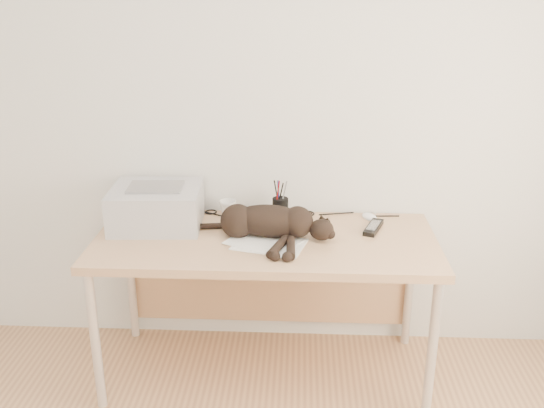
# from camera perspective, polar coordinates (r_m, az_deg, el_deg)

# --- Properties ---
(wall_back) EXTENTS (3.50, 0.00, 3.50)m
(wall_back) POSITION_cam_1_polar(r_m,az_deg,el_deg) (3.01, -0.28, 9.37)
(wall_back) COLOR silver
(wall_back) RESTS_ON floor
(desk) EXTENTS (1.60, 0.70, 0.74)m
(desk) POSITION_cam_1_polar(r_m,az_deg,el_deg) (2.97, -0.53, -4.91)
(desk) COLOR tan
(desk) RESTS_ON floor
(printer) EXTENTS (0.45, 0.39, 0.20)m
(printer) POSITION_cam_1_polar(r_m,az_deg,el_deg) (3.00, -10.79, -0.21)
(printer) COLOR #BBBBC1
(printer) RESTS_ON desk
(papers) EXTENTS (0.40, 0.34, 0.01)m
(papers) POSITION_cam_1_polar(r_m,az_deg,el_deg) (2.78, -0.54, -3.69)
(papers) COLOR white
(papers) RESTS_ON desk
(cat) EXTENTS (0.72, 0.37, 0.16)m
(cat) POSITION_cam_1_polar(r_m,az_deg,el_deg) (2.82, -0.67, -1.79)
(cat) COLOR black
(cat) RESTS_ON desk
(mug) EXTENTS (0.13, 0.13, 0.08)m
(mug) POSITION_cam_1_polar(r_m,az_deg,el_deg) (3.09, -4.17, -0.42)
(mug) COLOR white
(mug) RESTS_ON desk
(pen_cup) EXTENTS (0.08, 0.08, 0.20)m
(pen_cup) POSITION_cam_1_polar(r_m,az_deg,el_deg) (3.04, 0.78, -0.39)
(pen_cup) COLOR black
(pen_cup) RESTS_ON desk
(remote_grey) EXTENTS (0.13, 0.20, 0.02)m
(remote_grey) POSITION_cam_1_polar(r_m,az_deg,el_deg) (3.02, 1.46, -1.48)
(remote_grey) COLOR slate
(remote_grey) RESTS_ON desk
(remote_black) EXTENTS (0.12, 0.20, 0.02)m
(remote_black) POSITION_cam_1_polar(r_m,az_deg,el_deg) (2.97, 9.52, -2.19)
(remote_black) COLOR black
(remote_black) RESTS_ON desk
(mouse) EXTENTS (0.10, 0.12, 0.03)m
(mouse) POSITION_cam_1_polar(r_m,az_deg,el_deg) (3.11, 9.18, -1.00)
(mouse) COLOR white
(mouse) RESTS_ON desk
(cable_tangle) EXTENTS (1.36, 0.07, 0.01)m
(cable_tangle) POSITION_cam_1_polar(r_m,az_deg,el_deg) (3.12, -0.31, -0.85)
(cable_tangle) COLOR black
(cable_tangle) RESTS_ON desk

